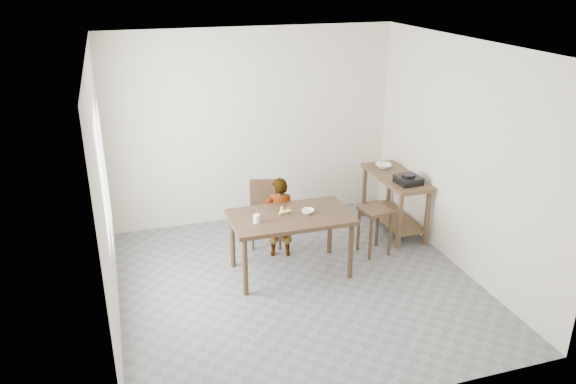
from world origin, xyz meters
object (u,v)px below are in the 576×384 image
object	(u,v)px
prep_counter	(394,203)
dining_table	(291,244)
dining_chair	(266,215)
stool	(374,231)
child	(279,217)

from	to	relation	value
prep_counter	dining_table	bearing A→B (deg)	-157.85
dining_chair	stool	distance (m)	1.41
prep_counter	stool	world-z (taller)	prep_counter
dining_chair	dining_table	bearing A→B (deg)	-69.52
dining_table	stool	bearing A→B (deg)	7.49
dining_table	child	size ratio (longest dim) A/B	1.34
dining_table	prep_counter	distance (m)	1.86
dining_table	dining_chair	size ratio (longest dim) A/B	1.66
child	stool	bearing A→B (deg)	179.19
stool	dining_table	bearing A→B (deg)	-172.51
child	stool	xyz separation A→B (m)	(1.16, -0.30, -0.22)
prep_counter	child	distance (m)	1.74
stool	prep_counter	bearing A→B (deg)	44.49
dining_table	dining_chair	xyz separation A→B (m)	(-0.08, 0.79, 0.05)
stool	child	bearing A→B (deg)	165.57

